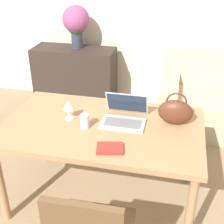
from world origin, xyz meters
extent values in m
cube|color=#A87F56|center=(-0.05, 0.78, 0.70)|extent=(1.50, 0.89, 0.04)
cylinder|color=#A87F56|center=(-0.73, 0.39, 0.34)|extent=(0.06, 0.06, 0.68)
cylinder|color=#A87F56|center=(0.64, 0.39, 0.34)|extent=(0.06, 0.06, 0.68)
cylinder|color=#A87F56|center=(-0.73, 1.17, 0.34)|extent=(0.06, 0.06, 0.68)
cylinder|color=#A87F56|center=(0.64, 1.17, 0.34)|extent=(0.06, 0.06, 0.68)
cube|color=#C1B293|center=(0.39, 2.20, 0.28)|extent=(0.20, 0.85, 0.56)
cube|color=#332823|center=(-0.82, 2.38, 0.39)|extent=(1.02, 0.40, 0.78)
cube|color=silver|center=(0.10, 0.83, 0.73)|extent=(0.33, 0.20, 0.02)
cube|color=gray|center=(0.10, 0.82, 0.74)|extent=(0.28, 0.13, 0.00)
cube|color=silver|center=(0.10, 0.98, 0.83)|extent=(0.33, 0.09, 0.19)
cube|color=#23334C|center=(0.10, 0.97, 0.83)|extent=(0.30, 0.08, 0.17)
cylinder|color=silver|center=(-0.16, 0.72, 0.78)|extent=(0.07, 0.07, 0.11)
cylinder|color=silver|center=(-0.32, 0.82, 0.73)|extent=(0.07, 0.07, 0.01)
cylinder|color=silver|center=(-0.32, 0.82, 0.77)|extent=(0.01, 0.01, 0.08)
cone|color=silver|center=(-0.32, 0.82, 0.85)|extent=(0.08, 0.08, 0.07)
ellipsoid|color=#592D1E|center=(0.48, 0.93, 0.82)|extent=(0.26, 0.12, 0.19)
torus|color=#592D1E|center=(0.48, 0.93, 0.90)|extent=(0.16, 0.01, 0.16)
cylinder|color=#333847|center=(-0.79, 2.43, 0.89)|extent=(0.14, 0.14, 0.22)
sphere|color=#3D6B38|center=(-0.79, 2.43, 1.06)|extent=(0.24, 0.24, 0.24)
sphere|color=#994C7F|center=(-0.79, 2.43, 1.13)|extent=(0.32, 0.32, 0.32)
cube|color=maroon|center=(0.08, 0.48, 0.74)|extent=(0.20, 0.16, 0.02)
camera|label=1|loc=(0.47, -1.16, 1.93)|focal=50.00mm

